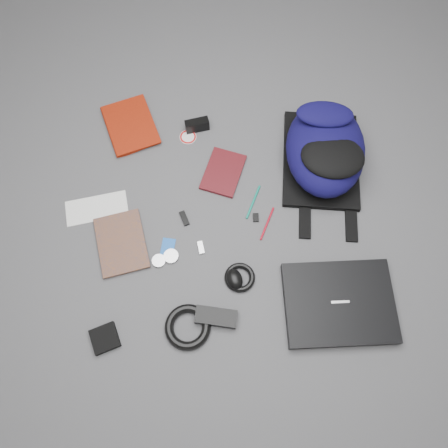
{
  "coord_description": "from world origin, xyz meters",
  "views": [
    {
      "loc": [
        -0.02,
        -0.63,
        1.58
      ],
      "look_at": [
        0.0,
        0.0,
        0.02
      ],
      "focal_mm": 35.0,
      "sensor_mm": 36.0,
      "label": 1
    }
  ],
  "objects_px": {
    "backpack": "(325,148)",
    "power_brick": "(216,317)",
    "laptop": "(339,303)",
    "pouch": "(105,338)",
    "mouse": "(234,279)",
    "dvd_case": "(223,172)",
    "compact_camera": "(197,125)",
    "comic_book": "(98,249)",
    "textbook_red": "(108,133)"
  },
  "relations": [
    {
      "from": "backpack",
      "to": "mouse",
      "type": "xyz_separation_m",
      "value": [
        -0.37,
        -0.5,
        -0.08
      ]
    },
    {
      "from": "comic_book",
      "to": "power_brick",
      "type": "relative_size",
      "value": 1.67
    },
    {
      "from": "textbook_red",
      "to": "dvd_case",
      "type": "distance_m",
      "value": 0.52
    },
    {
      "from": "backpack",
      "to": "comic_book",
      "type": "distance_m",
      "value": 0.96
    },
    {
      "from": "compact_camera",
      "to": "power_brick",
      "type": "bearing_deg",
      "value": -98.2
    },
    {
      "from": "textbook_red",
      "to": "mouse",
      "type": "xyz_separation_m",
      "value": [
        0.51,
        -0.65,
        0.01
      ]
    },
    {
      "from": "laptop",
      "to": "comic_book",
      "type": "relative_size",
      "value": 1.59
    },
    {
      "from": "dvd_case",
      "to": "compact_camera",
      "type": "bearing_deg",
      "value": 135.02
    },
    {
      "from": "mouse",
      "to": "laptop",
      "type": "bearing_deg",
      "value": -32.2
    },
    {
      "from": "textbook_red",
      "to": "pouch",
      "type": "height_order",
      "value": "textbook_red"
    },
    {
      "from": "textbook_red",
      "to": "power_brick",
      "type": "xyz_separation_m",
      "value": [
        0.44,
        -0.79,
        0.0
      ]
    },
    {
      "from": "laptop",
      "to": "comic_book",
      "type": "xyz_separation_m",
      "value": [
        -0.89,
        0.23,
        -0.01
      ]
    },
    {
      "from": "laptop",
      "to": "mouse",
      "type": "relative_size",
      "value": 4.81
    },
    {
      "from": "pouch",
      "to": "power_brick",
      "type": "bearing_deg",
      "value": 9.28
    },
    {
      "from": "comic_book",
      "to": "backpack",
      "type": "bearing_deg",
      "value": 8.84
    },
    {
      "from": "backpack",
      "to": "pouch",
      "type": "bearing_deg",
      "value": -134.48
    },
    {
      "from": "laptop",
      "to": "textbook_red",
      "type": "xyz_separation_m",
      "value": [
        -0.89,
        0.75,
        -0.01
      ]
    },
    {
      "from": "compact_camera",
      "to": "textbook_red",
      "type": "bearing_deg",
      "value": 169.94
    },
    {
      "from": "power_brick",
      "to": "mouse",
      "type": "bearing_deg",
      "value": 72.2
    },
    {
      "from": "comic_book",
      "to": "laptop",
      "type": "bearing_deg",
      "value": -28.18
    },
    {
      "from": "compact_camera",
      "to": "mouse",
      "type": "bearing_deg",
      "value": -91.42
    },
    {
      "from": "compact_camera",
      "to": "pouch",
      "type": "relative_size",
      "value": 1.1
    },
    {
      "from": "laptop",
      "to": "pouch",
      "type": "height_order",
      "value": "laptop"
    },
    {
      "from": "laptop",
      "to": "comic_book",
      "type": "height_order",
      "value": "laptop"
    },
    {
      "from": "backpack",
      "to": "textbook_red",
      "type": "bearing_deg",
      "value": 175.82
    },
    {
      "from": "backpack",
      "to": "comic_book",
      "type": "relative_size",
      "value": 1.96
    },
    {
      "from": "backpack",
      "to": "power_brick",
      "type": "xyz_separation_m",
      "value": [
        -0.44,
        -0.64,
        -0.08
      ]
    },
    {
      "from": "compact_camera",
      "to": "pouch",
      "type": "distance_m",
      "value": 0.93
    },
    {
      "from": "mouse",
      "to": "power_brick",
      "type": "relative_size",
      "value": 0.55
    },
    {
      "from": "backpack",
      "to": "compact_camera",
      "type": "xyz_separation_m",
      "value": [
        -0.51,
        0.17,
        -0.07
      ]
    },
    {
      "from": "comic_book",
      "to": "dvd_case",
      "type": "distance_m",
      "value": 0.58
    },
    {
      "from": "compact_camera",
      "to": "dvd_case",
      "type": "bearing_deg",
      "value": -77.03
    },
    {
      "from": "comic_book",
      "to": "pouch",
      "type": "relative_size",
      "value": 2.71
    },
    {
      "from": "laptop",
      "to": "dvd_case",
      "type": "distance_m",
      "value": 0.68
    },
    {
      "from": "textbook_red",
      "to": "compact_camera",
      "type": "height_order",
      "value": "compact_camera"
    },
    {
      "from": "textbook_red",
      "to": "compact_camera",
      "type": "bearing_deg",
      "value": -16.9
    },
    {
      "from": "power_brick",
      "to": "pouch",
      "type": "distance_m",
      "value": 0.4
    },
    {
      "from": "backpack",
      "to": "compact_camera",
      "type": "bearing_deg",
      "value": 167.01
    },
    {
      "from": "laptop",
      "to": "pouch",
      "type": "relative_size",
      "value": 4.3
    },
    {
      "from": "backpack",
      "to": "power_brick",
      "type": "height_order",
      "value": "backpack"
    },
    {
      "from": "laptop",
      "to": "power_brick",
      "type": "height_order",
      "value": "laptop"
    },
    {
      "from": "dvd_case",
      "to": "backpack",
      "type": "bearing_deg",
      "value": 25.76
    },
    {
      "from": "backpack",
      "to": "power_brick",
      "type": "bearing_deg",
      "value": -119.31
    },
    {
      "from": "backpack",
      "to": "compact_camera",
      "type": "height_order",
      "value": "backpack"
    },
    {
      "from": "comic_book",
      "to": "compact_camera",
      "type": "xyz_separation_m",
      "value": [
        0.38,
        0.54,
        0.02
      ]
    },
    {
      "from": "compact_camera",
      "to": "mouse",
      "type": "height_order",
      "value": "compact_camera"
    },
    {
      "from": "laptop",
      "to": "compact_camera",
      "type": "xyz_separation_m",
      "value": [
        -0.51,
        0.77,
        0.01
      ]
    },
    {
      "from": "backpack",
      "to": "textbook_red",
      "type": "relative_size",
      "value": 1.83
    },
    {
      "from": "backpack",
      "to": "laptop",
      "type": "height_order",
      "value": "backpack"
    },
    {
      "from": "backpack",
      "to": "dvd_case",
      "type": "xyz_separation_m",
      "value": [
        -0.4,
        -0.05,
        -0.09
      ]
    }
  ]
}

